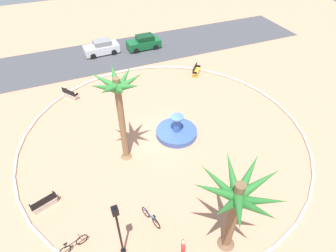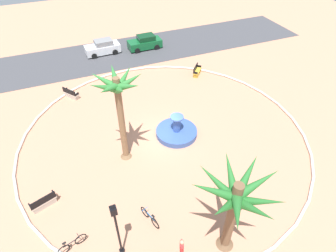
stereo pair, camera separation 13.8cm
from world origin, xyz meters
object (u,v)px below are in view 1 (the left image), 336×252
fountain (177,132)px  lamppost (118,228)px  bicycle_red_frame (151,217)px  parked_car_leftmost (102,48)px  palm_tree_by_curb (237,200)px  palm_tree_near_fountain (119,97)px  bench_east (196,72)px  bench_west (44,203)px  person_cyclist_helmet (183,248)px  bicycle_by_lamppost (73,245)px  bench_north (71,95)px  parked_car_second (144,43)px

fountain → lamppost: 10.52m
bicycle_red_frame → parked_car_leftmost: (2.32, 23.09, 0.40)m
palm_tree_by_curb → bicycle_red_frame: 5.90m
palm_tree_near_fountain → lamppost: (-2.23, -6.96, -2.82)m
bench_east → bench_west: size_ratio=0.91×
person_cyclist_helmet → bicycle_by_lamppost: bearing=153.2°
fountain → palm_tree_by_curb: 10.37m
bench_west → bicycle_red_frame: bench_west is taller
fountain → bench_west: fountain is taller
bench_west → bench_north: size_ratio=1.05×
lamppost → parked_car_second: lamppost is taller
palm_tree_near_fountain → palm_tree_by_curb: 9.37m
bench_north → person_cyclist_helmet: bearing=-79.4°
bench_west → person_cyclist_helmet: person_cyclist_helmet is taller
palm_tree_by_curb → bench_north: 19.45m
parked_car_second → lamppost: bearing=-111.7°
parked_car_second → fountain: bearing=-99.8°
bicycle_by_lamppost → parked_car_leftmost: 24.05m
bicycle_red_frame → palm_tree_by_curb: bearing=-41.1°
parked_car_leftmost → parked_car_second: bearing=-6.6°
palm_tree_near_fountain → bicycle_red_frame: bearing=-91.6°
palm_tree_by_curb → bicycle_by_lamppost: size_ratio=3.33×
palm_tree_near_fountain → parked_car_second: palm_tree_near_fountain is taller
palm_tree_by_curb → person_cyclist_helmet: (-2.56, 0.31, -3.26)m
lamppost → bicycle_red_frame: lamppost is taller
palm_tree_by_curb → bench_north: size_ratio=3.48×
bench_north → parked_car_second: (9.84, 7.35, 0.43)m
bench_north → parked_car_leftmost: parked_car_leftmost is taller
bench_east → parked_car_leftmost: size_ratio=0.38×
bench_west → parked_car_leftmost: bearing=67.5°
palm_tree_by_curb → parked_car_second: (3.95, 25.49, -3.38)m
lamppost → person_cyclist_helmet: lamppost is taller
fountain → palm_tree_near_fountain: size_ratio=0.47×
palm_tree_near_fountain → parked_car_leftmost: bearing=82.9°
lamppost → parked_car_second: size_ratio=1.09×
palm_tree_near_fountain → bench_north: size_ratio=4.39×
fountain → palm_tree_by_curb: size_ratio=0.60×
palm_tree_near_fountain → lamppost: 7.83m
bench_north → bicycle_by_lamppost: bearing=-97.7°
bicycle_red_frame → person_cyclist_helmet: 2.85m
lamppost → bicycle_by_lamppost: (-2.45, 1.29, -2.19)m
bicycle_by_lamppost → bench_east: bearing=44.0°
palm_tree_by_curb → bench_north: (-5.89, 18.14, -3.81)m
palm_tree_by_curb → parked_car_leftmost: size_ratio=1.36×
fountain → bench_north: 11.13m
bench_north → parked_car_second: 12.29m
bench_north → person_cyclist_helmet: size_ratio=0.99×
bicycle_red_frame → parked_car_leftmost: 23.21m
palm_tree_by_curb → lamppost: 5.97m
bicycle_by_lamppost → parked_car_leftmost: size_ratio=0.41×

